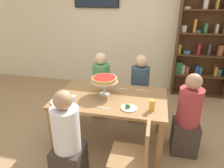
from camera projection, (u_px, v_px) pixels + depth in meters
name	position (u px, v px, depth m)	size (l,w,h in m)	color
ground_plane	(111.00, 141.00, 3.06)	(12.00, 12.00, 0.00)	#9E7A56
rear_partition	(133.00, 26.00, 4.48)	(8.00, 0.12, 2.80)	beige
dining_table	(110.00, 103.00, 2.81)	(1.51, 0.92, 0.74)	olive
bookshelf	(204.00, 44.00, 4.13)	(1.10, 0.30, 2.21)	#4C2D19
diner_far_left	(102.00, 89.00, 3.60)	(0.34, 0.34, 1.15)	#382D28
diner_far_right	(139.00, 92.00, 3.47)	(0.34, 0.34, 1.15)	#382D28
diner_near_left	(68.00, 145.00, 2.24)	(0.34, 0.34, 1.15)	#382D28
diner_head_east	(187.00, 120.00, 2.69)	(0.34, 0.34, 1.15)	#382D28
chair_near_right	(135.00, 154.00, 2.12)	(0.40, 0.40, 0.87)	olive
deep_dish_pizza_stand	(104.00, 80.00, 2.76)	(0.37, 0.37, 0.26)	silver
salad_plate_near_diner	(129.00, 108.00, 2.47)	(0.20, 0.20, 0.07)	white
salad_plate_far_diner	(60.00, 101.00, 2.63)	(0.25, 0.25, 0.06)	white
beer_glass_amber_tall	(152.00, 105.00, 2.42)	(0.07, 0.07, 0.14)	gold
water_glass_clear_near	(74.00, 100.00, 2.58)	(0.06, 0.06, 0.11)	white
cutlery_fork_near	(103.00, 108.00, 2.49)	(0.18, 0.02, 0.01)	silver
cutlery_knife_near	(143.00, 90.00, 2.97)	(0.18, 0.02, 0.01)	silver
cutlery_fork_far	(122.00, 89.00, 3.01)	(0.18, 0.02, 0.01)	silver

